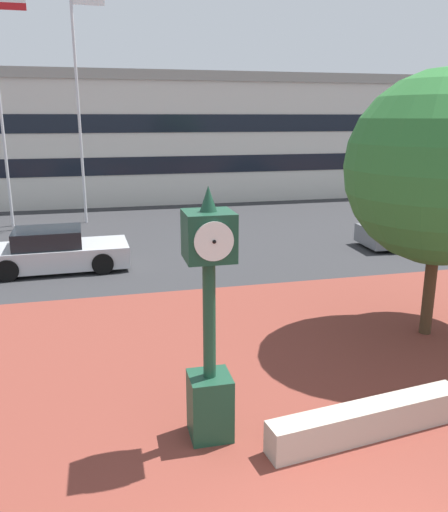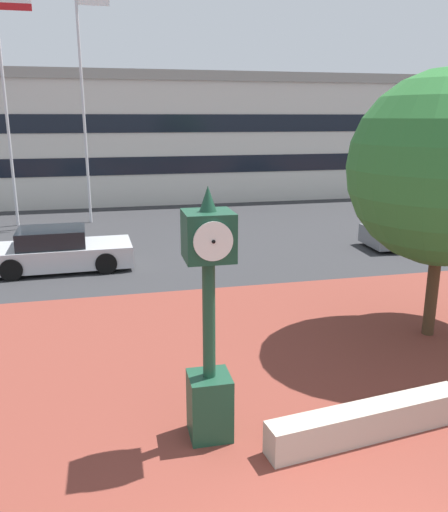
{
  "view_description": "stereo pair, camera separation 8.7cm",
  "coord_description": "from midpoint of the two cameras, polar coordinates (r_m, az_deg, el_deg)",
  "views": [
    {
      "loc": [
        -2.28,
        -3.31,
        4.55
      ],
      "look_at": [
        -0.57,
        3.63,
        2.63
      ],
      "focal_mm": 36.39,
      "sensor_mm": 36.0,
      "label": 1
    },
    {
      "loc": [
        -2.2,
        -3.33,
        4.55
      ],
      "look_at": [
        -0.57,
        3.63,
        2.63
      ],
      "focal_mm": 36.39,
      "sensor_mm": 36.0,
      "label": 2
    }
  ],
  "objects": [
    {
      "name": "car_street_near",
      "position": [
        20.06,
        20.87,
        2.63
      ],
      "size": [
        4.67,
        2.0,
        1.28
      ],
      "rotation": [
        0.0,
        0.0,
        4.66
      ],
      "color": "slate",
      "rests_on": "ground"
    },
    {
      "name": "plaza_tree",
      "position": [
        11.6,
        23.11,
        8.49
      ],
      "size": [
        4.18,
        3.89,
        5.49
      ],
      "color": "#42301E",
      "rests_on": "ground"
    },
    {
      "name": "planter_wall",
      "position": [
        8.23,
        15.26,
        -17.05
      ],
      "size": [
        3.22,
        0.81,
        0.5
      ],
      "primitive_type": "cube",
      "rotation": [
        0.0,
        0.0,
        0.13
      ],
      "color": "#ADA393",
      "rests_on": "ground"
    },
    {
      "name": "flagpole_secondary",
      "position": [
        23.47,
        -15.7,
        17.09
      ],
      "size": [
        1.38,
        0.14,
        9.95
      ],
      "color": "silver",
      "rests_on": "ground"
    },
    {
      "name": "civic_building",
      "position": [
        33.44,
        -3.68,
        13.11
      ],
      "size": [
        31.08,
        11.55,
        6.83
      ],
      "color": "beige",
      "rests_on": "ground"
    },
    {
      "name": "flagpole_primary",
      "position": [
        23.72,
        -23.35,
        16.18
      ],
      "size": [
        1.42,
        0.14,
        9.67
      ],
      "color": "silver",
      "rests_on": "ground"
    },
    {
      "name": "car_street_far",
      "position": [
        16.67,
        -18.27,
        0.48
      ],
      "size": [
        4.33,
        2.05,
        1.28
      ],
      "rotation": [
        0.0,
        0.0,
        4.74
      ],
      "color": "#B7BABF",
      "rests_on": "ground"
    },
    {
      "name": "street_clock",
      "position": [
        7.3,
        -1.97,
        -7.82
      ],
      "size": [
        0.66,
        0.77,
        3.69
      ],
      "rotation": [
        0.0,
        0.0,
        -0.01
      ],
      "color": "#19422D",
      "rests_on": "ground"
    },
    {
      "name": "plaza_brick_paving",
      "position": [
        8.05,
        5.12,
        -19.38
      ],
      "size": [
        44.0,
        13.88,
        0.01
      ],
      "primitive_type": "cube",
      "color": "brown",
      "rests_on": "ground"
    }
  ]
}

